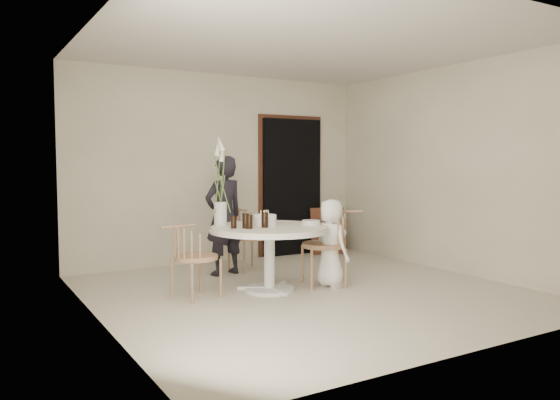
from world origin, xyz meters
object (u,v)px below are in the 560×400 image
boy (331,243)px  flower_vase (220,194)px  girl (224,216)px  table (269,236)px  chair_right (334,237)px  chair_left (187,250)px  chair_far (244,230)px  birthday_cake (265,220)px

boy → flower_vase: (-1.16, 0.50, 0.58)m
girl → boy: girl is taller
table → chair_right: bearing=-8.7°
chair_left → boy: boy is taller
flower_vase → girl: bearing=62.6°
table → flower_vase: (-0.45, 0.32, 0.47)m
chair_far → flower_vase: (-0.78, -0.97, 0.56)m
chair_far → girl: bearing=-156.8°
girl → flower_vase: (-0.39, -0.75, 0.33)m
girl → flower_vase: flower_vase is taller
chair_right → chair_left: (-1.72, 0.24, -0.05)m
chair_right → flower_vase: size_ratio=0.88×
table → girl: girl is taller
chair_left → chair_right: bearing=-111.5°
girl → flower_vase: bearing=50.8°
chair_left → girl: (0.87, 0.96, 0.24)m
girl → birthday_cake: (0.05, -0.99, 0.03)m
chair_right → boy: bearing=-37.3°
girl → birthday_cake: 0.99m
chair_left → boy: (1.64, -0.30, -0.01)m
chair_far → birthday_cake: birthday_cake is taller
table → chair_right: 0.81m
girl → flower_vase: size_ratio=1.51×
birthday_cake → flower_vase: 0.58m
chair_far → birthday_cake: 1.28m
boy → flower_vase: 1.39m
table → chair_left: 0.94m
chair_left → birthday_cake: 0.96m
boy → flower_vase: bearing=65.1°
boy → birthday_cake: bearing=68.0°
chair_right → flower_vase: (-1.25, 0.44, 0.51)m
chair_right → boy: size_ratio=0.87×
chair_right → chair_left: size_ratio=1.10×
table → boy: size_ratio=1.31×
chair_far → birthday_cake: size_ratio=3.18×
chair_far → chair_right: (0.46, -1.42, 0.04)m
chair_far → table: bearing=-110.7°
girl → boy: size_ratio=1.49×
chair_left → flower_vase: size_ratio=0.80×
chair_left → girl: 1.31m
chair_far → chair_left: (-1.26, -1.18, -0.01)m
chair_left → birthday_cake: (0.92, -0.03, 0.27)m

